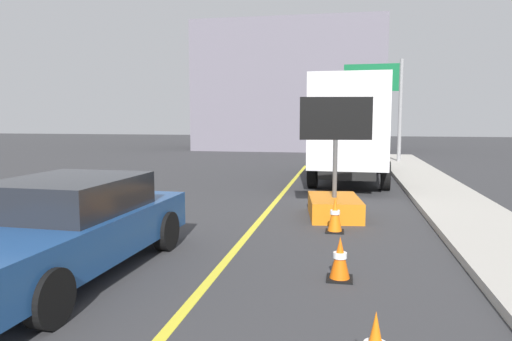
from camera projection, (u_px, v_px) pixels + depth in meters
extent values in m
cube|color=orange|center=(334.00, 207.00, 10.69)|extent=(1.32, 1.93, 0.45)
cylinder|color=#4C4C4C|center=(335.00, 169.00, 10.59)|extent=(0.10, 0.10, 1.30)
cube|color=black|center=(336.00, 118.00, 10.47)|extent=(1.60, 0.29, 0.95)
sphere|color=yellow|center=(361.00, 118.00, 10.48)|extent=(0.09, 0.09, 0.09)
sphere|color=yellow|center=(347.00, 118.00, 10.50)|extent=(0.09, 0.09, 0.09)
sphere|color=yellow|center=(333.00, 118.00, 10.52)|extent=(0.09, 0.09, 0.09)
sphere|color=yellow|center=(320.00, 118.00, 10.54)|extent=(0.09, 0.09, 0.09)
sphere|color=yellow|center=(312.00, 110.00, 10.53)|extent=(0.09, 0.09, 0.09)
sphere|color=yellow|center=(312.00, 127.00, 10.57)|extent=(0.09, 0.09, 0.09)
cube|color=black|center=(351.00, 164.00, 16.86)|extent=(1.95, 7.12, 0.25)
cube|color=silver|center=(354.00, 132.00, 19.19)|extent=(2.43, 2.08, 1.90)
cube|color=silver|center=(351.00, 121.00, 15.64)|extent=(2.56, 4.90, 2.85)
cylinder|color=black|center=(325.00, 161.00, 19.45)|extent=(0.32, 0.91, 0.90)
cylinder|color=black|center=(382.00, 162.00, 18.93)|extent=(0.32, 0.91, 0.90)
cylinder|color=black|center=(313.00, 174.00, 15.08)|extent=(0.32, 0.91, 0.90)
cylinder|color=black|center=(386.00, 176.00, 14.57)|extent=(0.32, 0.91, 0.90)
cube|color=navy|center=(62.00, 236.00, 6.70)|extent=(2.06, 4.71, 0.60)
cube|color=black|center=(70.00, 195.00, 6.86)|extent=(1.75, 2.15, 0.50)
cylinder|color=black|center=(49.00, 298.00, 5.04)|extent=(0.24, 0.67, 0.66)
cylinder|color=black|center=(166.00, 231.00, 8.01)|extent=(0.24, 0.67, 0.66)
cylinder|color=black|center=(71.00, 226.00, 8.41)|extent=(0.24, 0.67, 0.66)
cylinder|color=gray|center=(400.00, 112.00, 22.58)|extent=(0.18, 0.18, 5.00)
cube|color=#0F6033|center=(371.00, 78.00, 22.73)|extent=(2.60, 0.19, 1.30)
cube|color=white|center=(371.00, 78.00, 22.76)|extent=(1.82, 0.10, 0.18)
cube|color=slate|center=(291.00, 88.00, 33.45)|extent=(12.63, 7.27, 8.59)
cube|color=black|center=(340.00, 279.00, 6.57)|extent=(0.36, 0.36, 0.03)
cone|color=#EA5B0C|center=(340.00, 257.00, 6.54)|extent=(0.28, 0.28, 0.58)
cylinder|color=white|center=(340.00, 255.00, 6.53)|extent=(0.19, 0.19, 0.08)
cube|color=black|center=(335.00, 231.00, 9.29)|extent=(0.36, 0.36, 0.03)
cone|color=orange|center=(335.00, 214.00, 9.25)|extent=(0.28, 0.28, 0.67)
cylinder|color=white|center=(335.00, 212.00, 9.25)|extent=(0.19, 0.19, 0.08)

